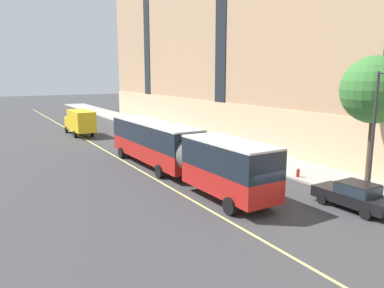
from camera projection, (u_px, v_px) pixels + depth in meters
ground_plane at (261, 213)px, 20.61m from camera, size 260.00×260.00×0.00m
sidewalk at (327, 177)px, 27.53m from camera, size 4.91×160.00×0.15m
city_bus at (176, 148)px, 27.76m from camera, size 3.18×19.91×3.70m
parked_car_green_1 at (172, 137)px, 40.99m from camera, size 2.08×4.35×1.56m
parked_car_green_2 at (146, 129)px, 47.15m from camera, size 2.08×4.80×1.56m
parked_car_black_3 at (354, 195)px, 21.22m from camera, size 2.14×4.58×1.56m
box_truck at (80, 121)px, 46.65m from camera, size 2.43×7.42×3.16m
street_tree_mid_block at (375, 90)px, 23.72m from camera, size 4.31×4.31×8.60m
street_lamp at (378, 124)px, 21.67m from camera, size 0.36×1.48×7.57m
fire_hydrant at (298, 172)px, 27.35m from camera, size 0.42×0.24×0.72m
lane_centerline at (199, 204)px, 22.10m from camera, size 0.16×140.00×0.01m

